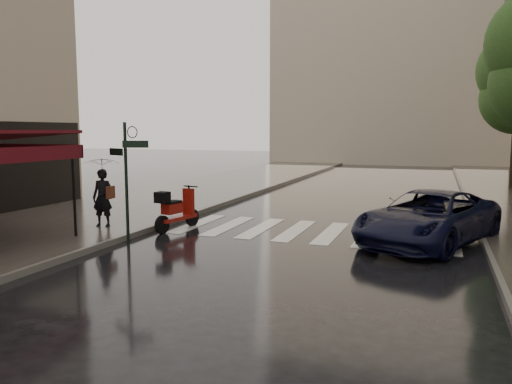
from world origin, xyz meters
The scene contains 10 objects.
ground centered at (0.00, 0.00, 0.00)m, with size 120.00×120.00×0.00m, color black.
sidewalk_near centered at (-4.50, 12.00, 0.06)m, with size 6.00×60.00×0.12m, color #38332D.
curb_near centered at (-1.45, 12.00, 0.07)m, with size 0.12×60.00×0.16m, color #595651.
curb_far centered at (7.45, 12.00, 0.07)m, with size 0.12×60.00×0.16m, color #595651.
crosswalk centered at (2.98, 6.00, 0.01)m, with size 7.85×3.20×0.01m.
signpost centered at (-1.19, 3.00, 1.83)m, with size 1.17×0.29×3.10m.
backdrop_building centered at (3.00, 38.00, 10.00)m, with size 22.00×6.00×20.00m, color #BDA790.
pedestrian_with_umbrella centered at (-2.83, 4.17, 1.75)m, with size 1.13×1.15×2.46m.
scooter centered at (-0.83, 4.88, 0.58)m, with size 0.69×1.87×1.24m.
parked_car centered at (6.11, 5.51, 0.68)m, with size 2.26×4.90×1.36m, color black.
Camera 1 is at (6.24, -7.77, 2.88)m, focal length 35.00 mm.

